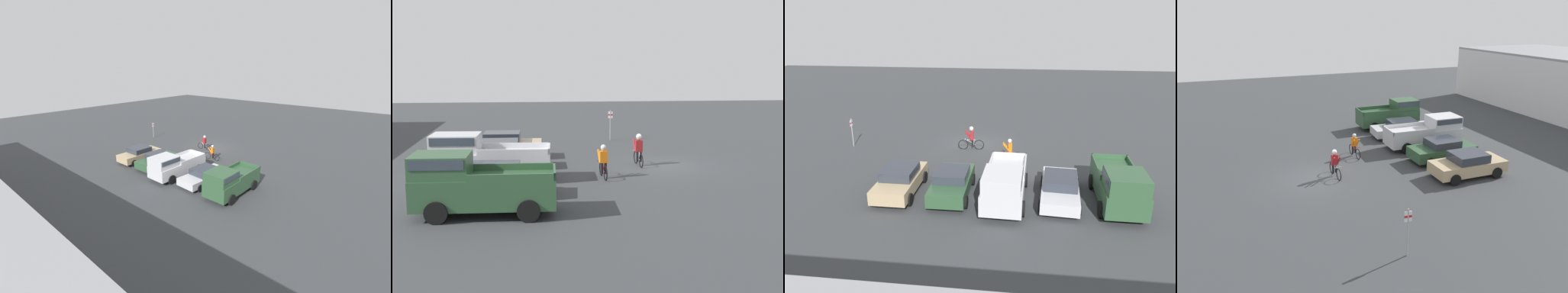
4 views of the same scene
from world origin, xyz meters
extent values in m
plane|color=#383A3D|center=(0.00, 0.00, 0.00)|extent=(80.00, 80.00, 0.00)
cube|color=#2D5133|center=(-8.23, 8.28, 0.91)|extent=(2.04, 5.09, 1.09)
cube|color=#2D5133|center=(-8.21, 9.80, 1.86)|extent=(1.84, 2.05, 0.81)
cube|color=#333D47|center=(-8.21, 9.80, 2.04)|extent=(1.89, 1.89, 0.36)
cube|color=#2D5133|center=(-9.19, 7.28, 1.58)|extent=(0.13, 3.04, 0.25)
cube|color=#2D5133|center=(-7.30, 7.26, 1.58)|extent=(0.13, 3.04, 0.25)
cube|color=#2D5133|center=(-8.27, 5.79, 1.58)|extent=(1.97, 0.11, 0.25)
cylinder|color=black|center=(-9.19, 9.87, 0.40)|extent=(0.23, 0.80, 0.80)
cylinder|color=black|center=(-7.22, 9.84, 0.40)|extent=(0.23, 0.80, 0.80)
cylinder|color=black|center=(-9.23, 6.73, 0.40)|extent=(0.23, 0.80, 0.80)
cylinder|color=black|center=(-7.27, 6.70, 0.40)|extent=(0.23, 0.80, 0.80)
cube|color=silver|center=(-5.43, 8.23, 0.55)|extent=(2.18, 4.74, 0.59)
cube|color=#2D333D|center=(-5.43, 8.23, 1.09)|extent=(1.81, 2.19, 0.48)
cylinder|color=black|center=(-6.24, 9.77, 0.31)|extent=(0.22, 0.62, 0.61)
cylinder|color=black|center=(-4.40, 9.64, 0.31)|extent=(0.22, 0.62, 0.61)
cylinder|color=black|center=(-6.46, 6.83, 0.31)|extent=(0.22, 0.62, 0.61)
cylinder|color=black|center=(-4.62, 6.69, 0.31)|extent=(0.22, 0.62, 0.61)
cube|color=silver|center=(-2.63, 8.51, 0.85)|extent=(2.14, 5.43, 0.99)
cube|color=silver|center=(-2.57, 10.12, 1.75)|extent=(1.87, 2.21, 0.82)
cube|color=#333D47|center=(-2.57, 10.12, 1.93)|extent=(1.93, 2.04, 0.36)
cube|color=silver|center=(-3.60, 7.47, 1.47)|extent=(0.19, 3.22, 0.25)
cube|color=silver|center=(-1.73, 7.41, 1.47)|extent=(0.19, 3.22, 0.25)
cube|color=silver|center=(-2.72, 5.87, 1.47)|extent=(1.96, 0.15, 0.25)
cylinder|color=black|center=(-3.55, 10.21, 0.39)|extent=(0.25, 0.79, 0.78)
cylinder|color=black|center=(-1.59, 10.14, 0.39)|extent=(0.25, 0.79, 0.78)
cylinder|color=black|center=(-3.66, 6.88, 0.39)|extent=(0.25, 0.79, 0.78)
cylinder|color=black|center=(-1.71, 6.81, 0.39)|extent=(0.25, 0.79, 0.78)
cube|color=#2D5133|center=(0.17, 8.38, 0.62)|extent=(1.86, 4.28, 0.69)
cube|color=#2D333D|center=(0.17, 8.38, 1.20)|extent=(1.67, 1.93, 0.46)
cylinder|color=black|center=(-0.76, 9.75, 0.32)|extent=(0.18, 0.65, 0.65)
cylinder|color=black|center=(1.09, 9.76, 0.32)|extent=(0.18, 0.65, 0.65)
cylinder|color=black|center=(-0.75, 7.01, 0.32)|extent=(0.18, 0.65, 0.65)
cylinder|color=black|center=(1.10, 7.02, 0.32)|extent=(0.18, 0.65, 0.65)
cube|color=tan|center=(2.97, 8.39, 0.61)|extent=(1.89, 4.40, 0.67)
cube|color=#2D333D|center=(2.97, 8.39, 1.20)|extent=(1.68, 1.99, 0.50)
cylinder|color=black|center=(2.06, 9.80, 0.33)|extent=(0.19, 0.66, 0.66)
cylinder|color=black|center=(3.91, 9.78, 0.33)|extent=(0.19, 0.66, 0.66)
cylinder|color=black|center=(2.03, 7.00, 0.33)|extent=(0.19, 0.66, 0.66)
cylinder|color=black|center=(3.88, 6.98, 0.33)|extent=(0.19, 0.66, 0.66)
torus|color=black|center=(0.74, 1.21, 0.33)|extent=(0.72, 0.10, 0.71)
torus|color=black|center=(-0.37, 1.12, 0.33)|extent=(0.72, 0.10, 0.71)
cylinder|color=silver|center=(0.18, 1.16, 0.51)|extent=(0.58, 0.08, 0.38)
cylinder|color=silver|center=(0.18, 1.16, 0.71)|extent=(0.61, 0.08, 0.04)
cylinder|color=silver|center=(-0.01, 1.15, 0.51)|extent=(0.04, 0.04, 0.35)
cylinder|color=silver|center=(0.60, 1.20, 0.73)|extent=(0.06, 0.46, 0.02)
cylinder|color=black|center=(0.06, 1.25, 0.47)|extent=(0.13, 0.13, 0.53)
cylinder|color=black|center=(0.08, 1.07, 0.47)|extent=(0.13, 0.13, 0.53)
cube|color=maroon|center=(0.13, 1.16, 1.03)|extent=(0.27, 0.38, 0.61)
cylinder|color=maroon|center=(0.34, 1.35, 1.03)|extent=(0.55, 0.13, 0.66)
cylinder|color=maroon|center=(0.36, 1.01, 1.03)|extent=(0.55, 0.13, 0.66)
sphere|color=tan|center=(0.15, 1.16, 1.47)|extent=(0.26, 0.26, 0.26)
sphere|color=silver|center=(0.15, 1.16, 1.53)|extent=(0.28, 0.28, 0.28)
torus|color=black|center=(-2.05, 3.39, 0.33)|extent=(0.72, 0.10, 0.72)
torus|color=black|center=(-3.13, 3.30, 0.33)|extent=(0.72, 0.10, 0.72)
cylinder|color=maroon|center=(-2.59, 3.34, 0.51)|extent=(0.57, 0.08, 0.38)
cylinder|color=maroon|center=(-2.59, 3.34, 0.71)|extent=(0.60, 0.08, 0.04)
cylinder|color=maroon|center=(-2.78, 3.33, 0.51)|extent=(0.04, 0.04, 0.35)
cylinder|color=maroon|center=(-2.18, 3.38, 0.73)|extent=(0.06, 0.46, 0.02)
cylinder|color=black|center=(-2.70, 3.43, 0.47)|extent=(0.13, 0.13, 0.53)
cylinder|color=black|center=(-2.69, 3.25, 0.47)|extent=(0.13, 0.13, 0.53)
cube|color=orange|center=(-2.64, 3.34, 1.01)|extent=(0.27, 0.38, 0.55)
cylinder|color=orange|center=(-2.44, 3.53, 1.01)|extent=(0.54, 0.13, 0.61)
cylinder|color=orange|center=(-2.41, 3.19, 1.01)|extent=(0.54, 0.13, 0.61)
sphere|color=tan|center=(-2.62, 3.34, 1.40)|extent=(0.23, 0.23, 0.23)
sphere|color=silver|center=(-2.62, 3.34, 1.46)|extent=(0.26, 0.26, 0.26)
cylinder|color=#9E9EA3|center=(8.73, 1.53, 1.03)|extent=(0.06, 0.06, 2.06)
cube|color=white|center=(8.73, 1.53, 1.74)|extent=(0.05, 0.30, 0.45)
cube|color=red|center=(8.73, 1.53, 1.74)|extent=(0.05, 0.30, 0.10)
camera|label=1|loc=(-17.87, 24.09, 9.58)|focal=24.00mm
camera|label=2|loc=(-27.43, 6.32, 5.70)|focal=50.00mm
camera|label=3|loc=(-3.44, 26.30, 9.15)|focal=35.00mm
camera|label=4|loc=(20.06, -4.51, 8.96)|focal=35.00mm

